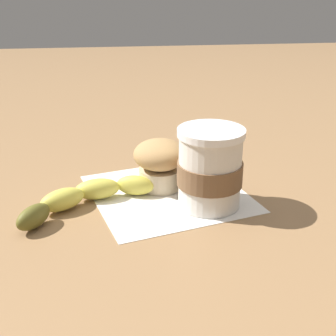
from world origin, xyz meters
The scene contains 5 objects.
ground_plane centered at (0.00, 0.00, 0.00)m, with size 3.00×3.00×0.00m, color #936D47.
paper_napkin centered at (0.00, 0.00, 0.00)m, with size 0.23×0.23×0.00m, color white.
coffee_cup centered at (-0.06, 0.04, 0.06)m, with size 0.10×0.10×0.12m.
muffin centered at (0.01, -0.02, 0.04)m, with size 0.08×0.08×0.08m.
banana centered at (0.13, 0.03, 0.02)m, with size 0.20×0.13×0.03m.
Camera 1 is at (0.08, 0.65, 0.32)m, focal length 50.00 mm.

